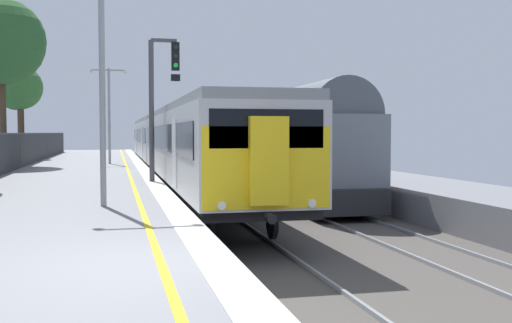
{
  "coord_description": "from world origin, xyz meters",
  "views": [
    {
      "loc": [
        -0.94,
        -8.23,
        1.74
      ],
      "look_at": [
        1.75,
        3.33,
        1.18
      ],
      "focal_mm": 42.8,
      "sensor_mm": 36.0,
      "label": 1
    }
  ],
  "objects_px": {
    "freight_train_adjacent_track": "(254,139)",
    "background_tree_centre": "(19,90)",
    "platform_lamp_mid": "(102,69)",
    "signal_gantry": "(159,93)",
    "platform_lamp_far": "(109,107)",
    "commuter_train_at_platform": "(173,141)"
  },
  "relations": [
    {
      "from": "platform_lamp_far",
      "to": "signal_gantry",
      "type": "bearing_deg",
      "value": -82.07
    },
    {
      "from": "background_tree_centre",
      "to": "platform_lamp_mid",
      "type": "bearing_deg",
      "value": -78.34
    },
    {
      "from": "freight_train_adjacent_track",
      "to": "background_tree_centre",
      "type": "distance_m",
      "value": 18.94
    },
    {
      "from": "platform_lamp_far",
      "to": "background_tree_centre",
      "type": "distance_m",
      "value": 10.81
    },
    {
      "from": "commuter_train_at_platform",
      "to": "background_tree_centre",
      "type": "bearing_deg",
      "value": 129.01
    },
    {
      "from": "commuter_train_at_platform",
      "to": "platform_lamp_far",
      "type": "relative_size",
      "value": 7.77
    },
    {
      "from": "freight_train_adjacent_track",
      "to": "platform_lamp_mid",
      "type": "height_order",
      "value": "platform_lamp_mid"
    },
    {
      "from": "commuter_train_at_platform",
      "to": "freight_train_adjacent_track",
      "type": "distance_m",
      "value": 4.33
    },
    {
      "from": "platform_lamp_mid",
      "to": "platform_lamp_far",
      "type": "relative_size",
      "value": 1.03
    },
    {
      "from": "freight_train_adjacent_track",
      "to": "platform_lamp_far",
      "type": "xyz_separation_m",
      "value": [
        -7.3,
        4.23,
        1.73
      ]
    },
    {
      "from": "background_tree_centre",
      "to": "commuter_train_at_platform",
      "type": "bearing_deg",
      "value": -50.99
    },
    {
      "from": "commuter_train_at_platform",
      "to": "platform_lamp_far",
      "type": "distance_m",
      "value": 4.59
    },
    {
      "from": "signal_gantry",
      "to": "platform_lamp_far",
      "type": "height_order",
      "value": "platform_lamp_far"
    },
    {
      "from": "freight_train_adjacent_track",
      "to": "signal_gantry",
      "type": "bearing_deg",
      "value": -121.76
    },
    {
      "from": "freight_train_adjacent_track",
      "to": "background_tree_centre",
      "type": "relative_size",
      "value": 4.37
    },
    {
      "from": "signal_gantry",
      "to": "background_tree_centre",
      "type": "height_order",
      "value": "background_tree_centre"
    },
    {
      "from": "background_tree_centre",
      "to": "platform_lamp_far",
      "type": "bearing_deg",
      "value": -56.01
    },
    {
      "from": "freight_train_adjacent_track",
      "to": "background_tree_centre",
      "type": "height_order",
      "value": "background_tree_centre"
    },
    {
      "from": "platform_lamp_mid",
      "to": "platform_lamp_far",
      "type": "height_order",
      "value": "platform_lamp_mid"
    },
    {
      "from": "platform_lamp_mid",
      "to": "background_tree_centre",
      "type": "distance_m",
      "value": 29.66
    },
    {
      "from": "freight_train_adjacent_track",
      "to": "platform_lamp_far",
      "type": "distance_m",
      "value": 8.62
    },
    {
      "from": "signal_gantry",
      "to": "platform_lamp_far",
      "type": "xyz_separation_m",
      "value": [
        -1.82,
        13.08,
        -0.0
      ]
    }
  ]
}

